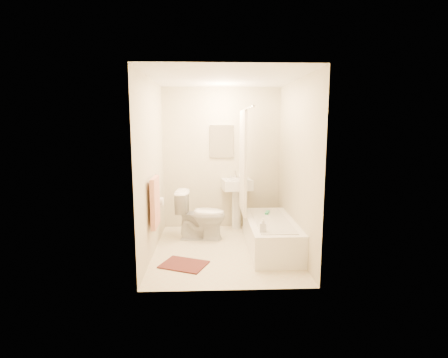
{
  "coord_description": "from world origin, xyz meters",
  "views": [
    {
      "loc": [
        -0.21,
        -4.77,
        1.81
      ],
      "look_at": [
        0.0,
        0.25,
        1.0
      ],
      "focal_mm": 28.0,
      "sensor_mm": 36.0,
      "label": 1
    }
  ],
  "objects_px": {
    "toilet": "(201,215)",
    "soap_bottle": "(263,225)",
    "bath_mat": "(184,265)",
    "bathtub": "(271,235)",
    "sink": "(237,202)"
  },
  "relations": [
    {
      "from": "soap_bottle",
      "to": "sink",
      "type": "bearing_deg",
      "value": 98.11
    },
    {
      "from": "sink",
      "to": "bath_mat",
      "type": "relative_size",
      "value": 1.7
    },
    {
      "from": "toilet",
      "to": "soap_bottle",
      "type": "bearing_deg",
      "value": -135.25
    },
    {
      "from": "soap_bottle",
      "to": "bath_mat",
      "type": "bearing_deg",
      "value": -179.04
    },
    {
      "from": "toilet",
      "to": "bathtub",
      "type": "height_order",
      "value": "toilet"
    },
    {
      "from": "sink",
      "to": "soap_bottle",
      "type": "height_order",
      "value": "sink"
    },
    {
      "from": "sink",
      "to": "soap_bottle",
      "type": "xyz_separation_m",
      "value": [
        0.22,
        -1.54,
        0.05
      ]
    },
    {
      "from": "soap_bottle",
      "to": "toilet",
      "type": "bearing_deg",
      "value": 128.42
    },
    {
      "from": "toilet",
      "to": "sink",
      "type": "xyz_separation_m",
      "value": [
        0.6,
        0.51,
        0.09
      ]
    },
    {
      "from": "bathtub",
      "to": "soap_bottle",
      "type": "bearing_deg",
      "value": -110.72
    },
    {
      "from": "toilet",
      "to": "soap_bottle",
      "type": "height_order",
      "value": "toilet"
    },
    {
      "from": "sink",
      "to": "toilet",
      "type": "bearing_deg",
      "value": -148.31
    },
    {
      "from": "toilet",
      "to": "sink",
      "type": "relative_size",
      "value": 0.82
    },
    {
      "from": "sink",
      "to": "bath_mat",
      "type": "distance_m",
      "value": 1.81
    },
    {
      "from": "bathtub",
      "to": "bath_mat",
      "type": "bearing_deg",
      "value": -155.93
    }
  ]
}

